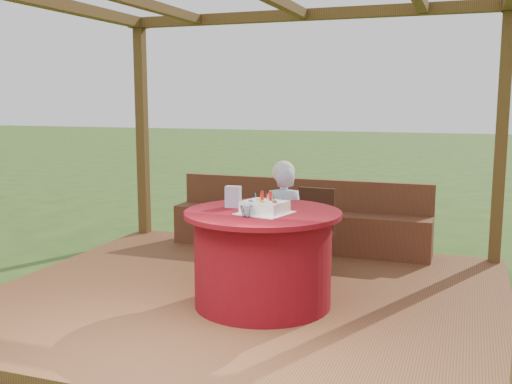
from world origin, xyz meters
TOP-DOWN VIEW (x-y plane):
  - ground at (0.00, 0.00)m, footprint 60.00×60.00m
  - deck at (0.00, 0.00)m, footprint 4.50×4.00m
  - pergola at (0.00, 0.00)m, footprint 4.50×4.00m
  - bench at (0.00, 1.72)m, footprint 3.00×0.42m
  - table at (0.24, -0.24)m, footprint 1.31×1.31m
  - chair at (0.37, 0.93)m, footprint 0.40×0.40m
  - elderly_woman at (0.22, 0.39)m, footprint 0.46×0.37m
  - birthday_cake at (0.28, -0.33)m, footprint 0.46×0.46m
  - gift_bag at (-0.06, -0.16)m, footprint 0.14×0.10m
  - drinking_glass at (0.20, -0.52)m, footprint 0.13×0.13m

SIDE VIEW (x-z plane):
  - ground at x=0.00m, z-range 0.00..0.00m
  - deck at x=0.00m, z-range 0.00..0.12m
  - bench at x=0.00m, z-range -0.02..0.79m
  - table at x=0.24m, z-range 0.13..0.93m
  - chair at x=0.37m, z-range 0.15..0.98m
  - elderly_woman at x=0.22m, z-range 0.13..1.30m
  - drinking_glass at x=0.20m, z-range 0.92..1.02m
  - birthday_cake at x=0.28m, z-range 0.89..1.06m
  - gift_bag at x=-0.06m, z-range 0.92..1.11m
  - pergola at x=0.00m, z-range 1.05..3.77m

